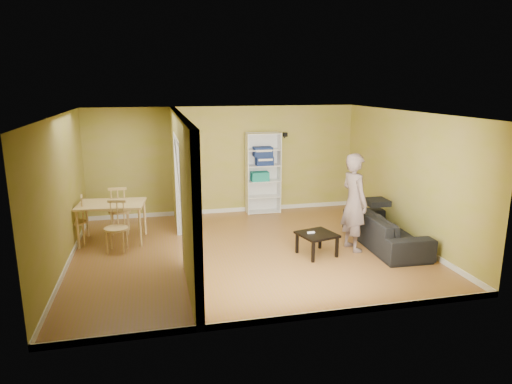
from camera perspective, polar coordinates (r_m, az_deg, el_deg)
room_shell at (r=8.44m, az=-1.02°, el=0.94°), size 6.50×6.50×6.50m
partition at (r=8.29m, az=-9.17°, el=0.53°), size 0.22×5.50×2.60m
wall_speaker at (r=11.29m, az=3.66°, el=7.17°), size 0.10×0.10×0.10m
sofa at (r=9.33m, az=15.87°, el=-3.87°), size 2.31×1.05×0.87m
person at (r=8.77m, az=12.22°, el=-0.24°), size 0.89×0.74×2.20m
bookshelf at (r=11.19m, az=0.83°, el=2.41°), size 0.83×0.36×1.97m
paper_box_teal at (r=11.14m, az=0.47°, el=1.97°), size 0.43×0.28×0.22m
paper_box_navy_b at (r=11.09m, az=1.04°, el=3.94°), size 0.42×0.27×0.21m
paper_box_navy_c at (r=11.05m, az=0.84°, el=5.15°), size 0.45×0.29×0.23m
coffee_table at (r=8.56m, az=7.63°, el=-5.56°), size 0.63×0.63×0.42m
game_controller at (r=8.53m, az=6.88°, el=-5.04°), size 0.14×0.04×0.03m
dining_table at (r=9.55m, az=-17.62°, el=-1.79°), size 1.28×0.85×0.80m
chair_left at (r=9.64m, az=-21.79°, el=-3.39°), size 0.51×0.51×0.99m
chair_near at (r=9.02m, az=-17.10°, el=-4.20°), size 0.51×0.51×0.97m
chair_far at (r=10.12m, az=-16.71°, el=-2.08°), size 0.48×0.48×1.03m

